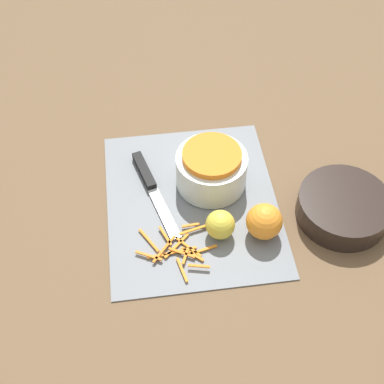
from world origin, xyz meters
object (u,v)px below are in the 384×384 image
object	(u,v)px
bowl_speckled	(211,168)
bowl_dark	(343,207)
knife	(148,179)
orange_left	(264,221)
lemon	(220,225)

from	to	relation	value
bowl_speckled	bowl_dark	distance (m)	0.28
bowl_speckled	knife	bearing A→B (deg)	-98.22
bowl_dark	bowl_speckled	bearing A→B (deg)	-115.19
bowl_speckled	orange_left	bearing A→B (deg)	29.68
orange_left	bowl_dark	bearing A→B (deg)	98.34
knife	orange_left	xyz separation A→B (m)	(0.16, 0.21, 0.03)
bowl_dark	orange_left	distance (m)	0.17
bowl_speckled	knife	xyz separation A→B (m)	(-0.02, -0.13, -0.04)
bowl_speckled	orange_left	xyz separation A→B (m)	(0.14, 0.08, -0.01)
lemon	bowl_speckled	bearing A→B (deg)	178.65
bowl_speckled	knife	size ratio (longest dim) A/B	0.63
bowl_dark	orange_left	size ratio (longest dim) A/B	2.59
knife	bowl_speckled	bearing A→B (deg)	66.52
bowl_dark	knife	size ratio (longest dim) A/B	0.78
knife	orange_left	bearing A→B (deg)	37.58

